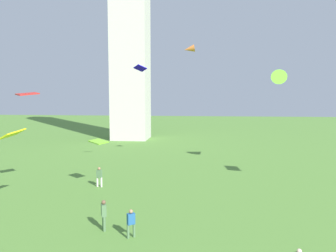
# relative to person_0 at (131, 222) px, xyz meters

# --- Properties ---
(person_0) EXTENTS (0.49, 0.45, 1.65)m
(person_0) POSITION_rel_person_0_xyz_m (0.00, 0.00, 0.00)
(person_0) COLOR #51754C
(person_0) RESTS_ON ground_plane
(person_1) EXTENTS (0.44, 0.55, 1.84)m
(person_1) POSITION_rel_person_0_xyz_m (-1.85, 0.89, 0.11)
(person_1) COLOR #51754C
(person_1) RESTS_ON ground_plane
(person_2) EXTENTS (0.54, 0.33, 1.76)m
(person_2) POSITION_rel_person_0_xyz_m (-5.03, 10.02, 0.06)
(person_2) COLOR silver
(person_2) RESTS_ON ground_plane
(kite_flying_0) EXTENTS (1.79, 1.83, 0.30)m
(kite_flying_0) POSITION_rel_person_0_xyz_m (-9.40, 6.42, 7.23)
(kite_flying_0) COLOR red
(kite_flying_1) EXTENTS (1.44, 1.85, 0.73)m
(kite_flying_1) POSITION_rel_person_0_xyz_m (-8.72, 3.00, 4.53)
(kite_flying_1) COLOR yellow
(kite_flying_2) EXTENTS (2.12, 2.90, 2.20)m
(kite_flying_2) POSITION_rel_person_0_xyz_m (11.95, 18.43, 8.66)
(kite_flying_2) COLOR #7BE637
(kite_flying_3) EXTENTS (1.88, 1.78, 0.33)m
(kite_flying_3) POSITION_rel_person_0_xyz_m (-4.85, 9.45, 3.18)
(kite_flying_3) COLOR #76C12C
(kite_flying_4) EXTENTS (1.38, 1.29, 0.70)m
(kite_flying_4) POSITION_rel_person_0_xyz_m (-2.45, 16.15, 9.89)
(kite_flying_4) COLOR #1406C4
(kite_flying_5) EXTENTS (1.32, 0.88, 1.01)m
(kite_flying_5) POSITION_rel_person_0_xyz_m (2.45, 19.30, 12.17)
(kite_flying_5) COLOR orange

